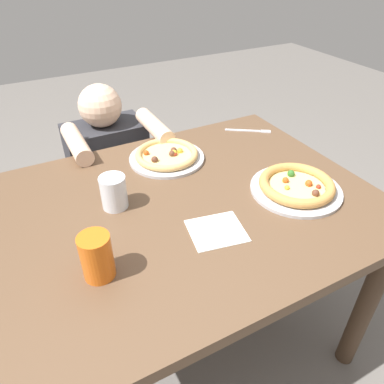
{
  "coord_description": "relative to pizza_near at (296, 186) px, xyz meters",
  "views": [
    {
      "loc": [
        -0.44,
        -0.85,
        1.47
      ],
      "look_at": [
        0.01,
        0.0,
        0.78
      ],
      "focal_mm": 33.97,
      "sensor_mm": 36.0,
      "label": 1
    }
  ],
  "objects": [
    {
      "name": "diner_seated",
      "position": [
        -0.42,
        0.85,
        -0.35
      ],
      "size": [
        0.41,
        0.52,
        0.93
      ],
      "color": "#333847",
      "rests_on": "ground"
    },
    {
      "name": "water_cup_clear",
      "position": [
        -0.57,
        0.21,
        0.04
      ],
      "size": [
        0.08,
        0.08,
        0.11
      ],
      "color": "silver",
      "rests_on": "dining_table"
    },
    {
      "name": "dining_table",
      "position": [
        -0.35,
        0.12,
        -0.13
      ],
      "size": [
        1.22,
        0.96,
        0.75
      ],
      "color": "brown",
      "rests_on": "ground"
    },
    {
      "name": "fork",
      "position": [
        0.13,
        0.46,
        -0.02
      ],
      "size": [
        0.18,
        0.13,
        0.0
      ],
      "color": "silver",
      "rests_on": "dining_table"
    },
    {
      "name": "drink_cup_colored",
      "position": [
        -0.7,
        -0.05,
        0.04
      ],
      "size": [
        0.08,
        0.08,
        0.13
      ],
      "color": "orange",
      "rests_on": "dining_table"
    },
    {
      "name": "ground_plane",
      "position": [
        -0.35,
        0.12,
        -0.77
      ],
      "size": [
        8.0,
        8.0,
        0.0
      ],
      "primitive_type": "plane",
      "color": "#66605B"
    },
    {
      "name": "pizza_far",
      "position": [
        -0.3,
        0.4,
        -0.0
      ],
      "size": [
        0.29,
        0.29,
        0.04
      ],
      "color": "#B7B7BC",
      "rests_on": "dining_table"
    },
    {
      "name": "paper_napkin",
      "position": [
        -0.34,
        -0.05,
        -0.02
      ],
      "size": [
        0.18,
        0.17,
        0.0
      ],
      "primitive_type": "cube",
      "rotation": [
        0.0,
        0.0,
        -0.19
      ],
      "color": "white",
      "rests_on": "dining_table"
    },
    {
      "name": "pizza_near",
      "position": [
        0.0,
        0.0,
        0.0
      ],
      "size": [
        0.31,
        0.31,
        0.04
      ],
      "color": "#B7B7BC",
      "rests_on": "dining_table"
    }
  ]
}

